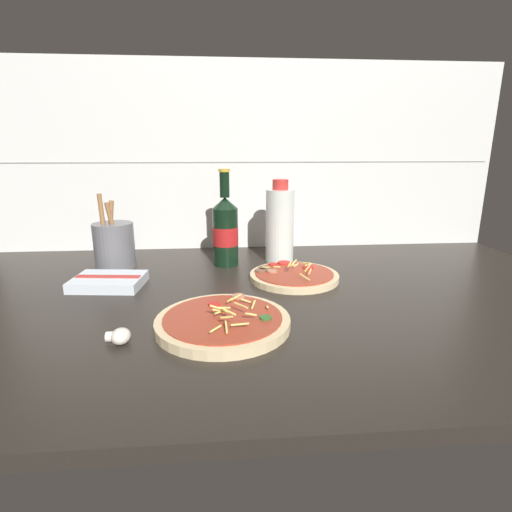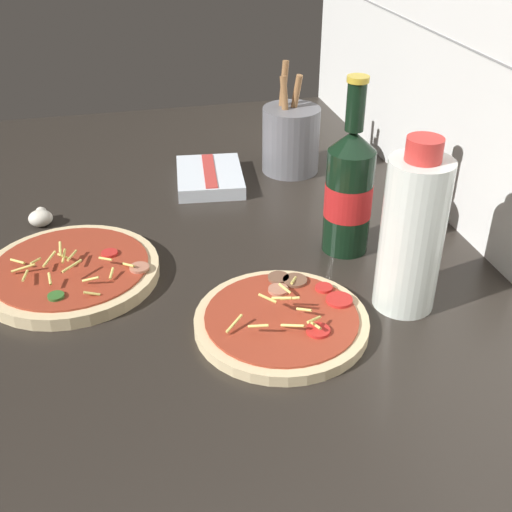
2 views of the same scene
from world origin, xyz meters
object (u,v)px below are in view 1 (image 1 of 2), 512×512
(pizza_far, at_px, (294,276))
(dish_towel, at_px, (109,282))
(oil_bottle, at_px, (280,224))
(beer_bottle, at_px, (225,230))
(utensil_crock, at_px, (114,245))
(pizza_near, at_px, (223,322))
(mushroom_left, at_px, (120,336))

(pizza_far, bearing_deg, dish_towel, -178.04)
(oil_bottle, relative_size, dish_towel, 1.36)
(beer_bottle, height_order, utensil_crock, beer_bottle)
(pizza_near, bearing_deg, pizza_far, 55.72)
(utensil_crock, relative_size, dish_towel, 1.19)
(pizza_far, bearing_deg, beer_bottle, 139.07)
(pizza_far, height_order, dish_towel, pizza_far)
(pizza_near, height_order, utensil_crock, utensil_crock)
(utensil_crock, bearing_deg, pizza_near, -54.18)
(beer_bottle, bearing_deg, pizza_near, -91.48)
(beer_bottle, bearing_deg, pizza_far, -40.93)
(beer_bottle, distance_m, dish_towel, 0.33)
(utensil_crock, bearing_deg, oil_bottle, 3.24)
(oil_bottle, xyz_separation_m, utensil_crock, (-0.46, -0.03, -0.04))
(pizza_near, bearing_deg, oil_bottle, 69.04)
(utensil_crock, bearing_deg, mushroom_left, -75.32)
(beer_bottle, distance_m, mushroom_left, 0.50)
(oil_bottle, bearing_deg, mushroom_left, -125.16)
(mushroom_left, relative_size, dish_towel, 0.24)
(mushroom_left, height_order, dish_towel, mushroom_left)
(pizza_far, height_order, mushroom_left, pizza_far)
(pizza_near, distance_m, dish_towel, 0.37)
(mushroom_left, distance_m, utensil_crock, 0.47)
(pizza_near, relative_size, oil_bottle, 1.06)
(pizza_far, relative_size, mushroom_left, 5.49)
(oil_bottle, distance_m, mushroom_left, 0.60)
(pizza_near, bearing_deg, dish_towel, 137.70)
(mushroom_left, bearing_deg, oil_bottle, 54.84)
(pizza_far, height_order, beer_bottle, beer_bottle)
(pizza_near, distance_m, pizza_far, 0.32)
(pizza_near, xyz_separation_m, beer_bottle, (0.01, 0.41, 0.09))
(oil_bottle, distance_m, dish_towel, 0.48)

